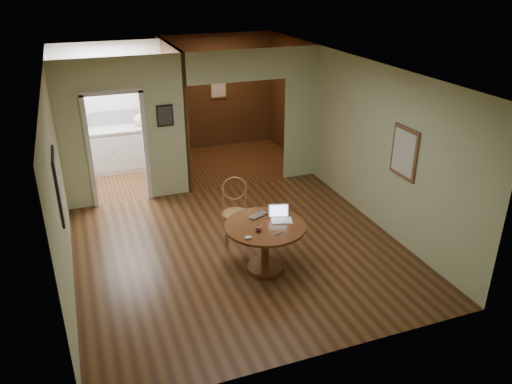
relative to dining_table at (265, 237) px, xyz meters
name	(u,v)px	position (x,y,z in m)	size (l,w,h in m)	color
floor	(241,251)	(-0.17, 0.59, -0.54)	(5.00, 5.00, 0.00)	#402212
room_shell	(167,122)	(-0.64, 3.69, 0.74)	(5.20, 7.50, 5.00)	white
dining_table	(265,237)	(0.00, 0.00, 0.00)	(1.17, 1.17, 0.73)	brown
chair	(235,206)	(-0.11, 1.02, 0.04)	(0.53, 0.53, 1.05)	#A7743B
open_laptop	(280,216)	(0.27, 0.09, 0.25)	(0.34, 0.33, 0.21)	white
closed_laptop	(260,216)	(0.02, 0.26, 0.20)	(0.31, 0.20, 0.02)	#BABABF
mouse	(248,237)	(-0.36, -0.29, 0.21)	(0.11, 0.06, 0.05)	white
wine_glass	(259,229)	(-0.16, -0.16, 0.24)	(0.09, 0.09, 0.10)	white
pen	(279,234)	(0.09, -0.32, 0.19)	(0.01, 0.01, 0.14)	#0B0C53
kitchen_cabinet	(119,149)	(-1.52, 4.79, -0.07)	(2.06, 0.60, 0.94)	white
grocery_bag	(140,120)	(-1.02, 4.79, 0.53)	(0.26, 0.22, 0.26)	beige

